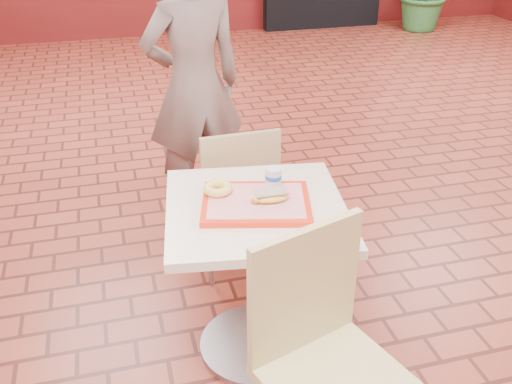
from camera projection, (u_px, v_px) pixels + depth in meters
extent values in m
cube|color=maroon|center=(419.00, 217.00, 3.46)|extent=(8.00, 10.00, 0.01)
cube|color=beige|center=(256.00, 210.00, 2.17)|extent=(0.68, 0.68, 0.04)
cylinder|color=gray|center=(256.00, 285.00, 2.34)|extent=(0.08, 0.08, 0.68)
cylinder|color=gray|center=(256.00, 344.00, 2.50)|extent=(0.49, 0.49, 0.03)
cube|color=tan|center=(338.00, 384.00, 1.77)|extent=(0.52, 0.52, 0.04)
cube|color=tan|center=(305.00, 289.00, 1.79)|extent=(0.40, 0.16, 0.45)
cylinder|color=gray|center=(339.00, 375.00, 2.10)|extent=(0.03, 0.03, 0.40)
cube|color=tan|center=(233.00, 199.00, 2.87)|extent=(0.39, 0.39, 0.04)
cube|color=tan|center=(241.00, 175.00, 2.62)|extent=(0.37, 0.04, 0.41)
cylinder|color=gray|center=(254.00, 213.00, 3.14)|extent=(0.03, 0.03, 0.36)
cylinder|color=gray|center=(197.00, 222.00, 3.06)|extent=(0.03, 0.03, 0.36)
cylinder|color=gray|center=(272.00, 244.00, 2.88)|extent=(0.03, 0.03, 0.36)
cylinder|color=gray|center=(210.00, 255.00, 2.80)|extent=(0.03, 0.03, 0.36)
imported|color=#715E58|center=(194.00, 86.00, 3.17)|extent=(0.63, 0.47, 1.58)
cube|color=red|center=(256.00, 203.00, 2.15)|extent=(0.41, 0.32, 0.02)
cube|color=#E18585|center=(256.00, 200.00, 2.15)|extent=(0.36, 0.27, 0.00)
torus|color=#EACB55|center=(218.00, 188.00, 2.19)|extent=(0.15, 0.15, 0.04)
ellipsoid|color=yellow|center=(271.00, 197.00, 2.13)|extent=(0.14, 0.07, 0.04)
cube|color=beige|center=(271.00, 192.00, 2.12)|extent=(0.12, 0.06, 0.01)
ellipsoid|color=#A06016|center=(256.00, 201.00, 2.12)|extent=(0.03, 0.03, 0.02)
cylinder|color=silver|center=(273.00, 178.00, 2.22)|extent=(0.06, 0.06, 0.08)
cylinder|color=blue|center=(273.00, 177.00, 2.22)|extent=(0.06, 0.06, 0.02)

